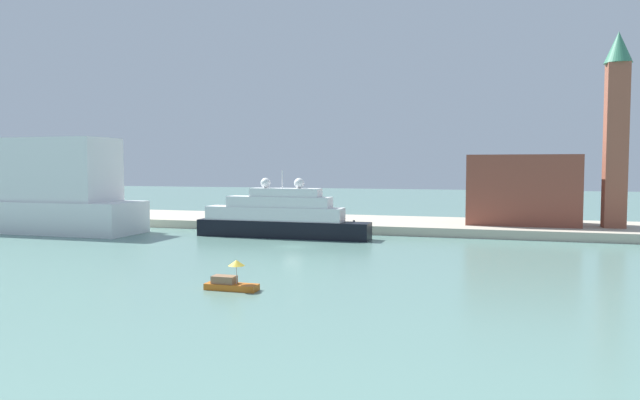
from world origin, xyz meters
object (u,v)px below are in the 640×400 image
(person_figure, at_px, (265,216))
(parked_car, at_px, (240,217))
(small_motorboat, at_px, (231,281))
(work_barge, at_px, (217,230))
(large_yacht, at_px, (280,217))
(harbor_building, at_px, (521,190))
(mooring_bollard, at_px, (354,222))
(bell_tower, at_px, (616,122))

(person_figure, bearing_deg, parked_car, -177.40)
(small_motorboat, distance_m, work_barge, 44.98)
(large_yacht, distance_m, person_figure, 12.58)
(work_barge, xyz_separation_m, harbor_building, (47.99, 14.04, 6.71))
(large_yacht, height_order, harbor_building, harbor_building)
(large_yacht, bearing_deg, work_barge, 164.03)
(large_yacht, distance_m, mooring_bollard, 12.96)
(work_barge, distance_m, harbor_building, 50.45)
(parked_car, height_order, person_figure, person_figure)
(large_yacht, distance_m, bell_tower, 53.55)
(work_barge, bearing_deg, parked_car, 81.97)
(large_yacht, relative_size, mooring_bollard, 38.10)
(large_yacht, relative_size, small_motorboat, 5.71)
(large_yacht, distance_m, small_motorboat, 37.29)
(work_barge, distance_m, person_figure, 9.15)
(large_yacht, xyz_separation_m, bell_tower, (49.11, 15.62, 14.53))
(parked_car, distance_m, person_figure, 4.58)
(person_figure, distance_m, mooring_bollard, 16.50)
(work_barge, bearing_deg, large_yacht, -15.97)
(large_yacht, xyz_separation_m, mooring_bollard, (9.63, 8.58, -1.31))
(work_barge, height_order, bell_tower, bell_tower)
(bell_tower, distance_m, parked_car, 62.64)
(large_yacht, bearing_deg, small_motorboat, -76.10)
(parked_car, bearing_deg, mooring_bollard, -4.87)
(bell_tower, xyz_separation_m, parked_car, (-60.44, -5.26, -15.60))
(harbor_building, xyz_separation_m, mooring_bollard, (-26.07, -8.98, -5.30))
(person_figure, bearing_deg, mooring_bollard, -6.93)
(work_barge, relative_size, bell_tower, 0.16)
(small_motorboat, distance_m, person_figure, 49.29)
(parked_car, bearing_deg, work_barge, -98.03)
(work_barge, bearing_deg, small_motorboat, -61.83)
(person_figure, bearing_deg, bell_tower, 5.16)
(small_motorboat, xyz_separation_m, work_barge, (-21.23, 39.65, -0.42))
(large_yacht, bearing_deg, person_figure, 122.56)
(work_barge, relative_size, harbor_building, 0.28)
(work_barge, relative_size, parked_car, 1.10)
(harbor_building, height_order, bell_tower, bell_tower)
(small_motorboat, xyz_separation_m, person_figure, (-15.69, 46.71, 1.39))
(parked_car, bearing_deg, bell_tower, 4.97)
(harbor_building, bearing_deg, person_figure, -170.66)
(small_motorboat, relative_size, mooring_bollard, 6.68)
(person_figure, relative_size, mooring_bollard, 2.28)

